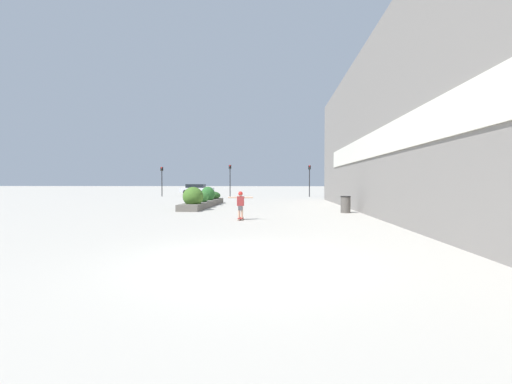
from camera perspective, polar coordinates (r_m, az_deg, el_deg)
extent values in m
plane|color=#ADA89E|center=(7.24, -2.25, -11.69)|extent=(300.00, 300.00, 0.00)
cube|color=gray|center=(18.75, 18.94, 10.16)|extent=(0.60, 31.88, 8.97)
cube|color=silver|center=(18.03, 18.30, 7.28)|extent=(0.06, 21.08, 1.20)
cube|color=#605B54|center=(24.18, -8.67, -1.92)|extent=(1.26, 9.22, 0.39)
ellipsoid|color=#3D6623|center=(20.88, -10.44, -0.75)|extent=(1.23, 1.19, 1.16)
ellipsoid|color=#33702D|center=(22.93, -9.25, -0.85)|extent=(1.09, 0.99, 0.83)
ellipsoid|color=#286028|center=(25.19, -8.03, -0.38)|extent=(1.01, 0.93, 1.12)
ellipsoid|color=#234C1E|center=(27.41, -7.38, -0.58)|extent=(1.37, 1.54, 0.67)
cube|color=maroon|center=(15.25, -2.60, -4.36)|extent=(0.21, 0.69, 0.01)
cylinder|color=beige|center=(15.50, -2.83, -4.48)|extent=(0.06, 0.05, 0.05)
cylinder|color=beige|center=(15.49, -2.16, -4.48)|extent=(0.06, 0.05, 0.05)
cylinder|color=beige|center=(15.03, -3.04, -4.67)|extent=(0.06, 0.05, 0.05)
cylinder|color=beige|center=(15.01, -2.36, -4.68)|extent=(0.06, 0.05, 0.05)
cylinder|color=tan|center=(15.23, -2.84, -3.33)|extent=(0.10, 0.10, 0.54)
cylinder|color=tan|center=(15.22, -2.36, -3.33)|extent=(0.10, 0.10, 0.54)
cube|color=#4C4C51|center=(15.21, -2.60, -2.68)|extent=(0.19, 0.16, 0.19)
cube|color=maroon|center=(15.19, -2.60, -1.52)|extent=(0.31, 0.15, 0.42)
cylinder|color=tan|center=(15.22, -3.92, -0.91)|extent=(0.40, 0.07, 0.07)
cylinder|color=tan|center=(15.15, -1.28, -0.92)|extent=(0.40, 0.07, 0.07)
sphere|color=tan|center=(15.18, -2.60, -0.39)|extent=(0.18, 0.18, 0.18)
sphere|color=red|center=(15.17, -2.60, -0.27)|extent=(0.20, 0.20, 0.20)
cylinder|color=#514C47|center=(19.38, 14.70, -2.10)|extent=(0.53, 0.53, 0.87)
cylinder|color=black|center=(19.36, 14.71, -0.74)|extent=(0.55, 0.55, 0.05)
cube|color=silver|center=(49.13, -9.80, 0.35)|extent=(4.60, 1.92, 0.60)
cube|color=black|center=(49.16, -10.01, 1.00)|extent=(2.53, 1.69, 0.51)
cylinder|color=black|center=(49.72, -7.96, 0.02)|extent=(0.65, 0.22, 0.65)
cylinder|color=black|center=(47.93, -8.40, -0.04)|extent=(0.65, 0.22, 0.65)
cylinder|color=black|center=(50.37, -11.14, 0.03)|extent=(0.65, 0.22, 0.65)
cylinder|color=black|center=(48.60, -11.69, -0.03)|extent=(0.65, 0.22, 0.65)
cube|color=silver|center=(48.90, 17.43, 0.37)|extent=(3.81, 1.75, 0.67)
cube|color=black|center=(48.86, 17.26, 1.12)|extent=(2.10, 1.54, 0.59)
cylinder|color=black|center=(50.01, 18.51, 0.01)|extent=(0.72, 0.22, 0.72)
cylinder|color=black|center=(48.40, 19.02, -0.05)|extent=(0.72, 0.22, 0.72)
cylinder|color=black|center=(49.46, 15.86, 0.01)|extent=(0.72, 0.22, 0.72)
cylinder|color=black|center=(47.83, 16.29, -0.04)|extent=(0.72, 0.22, 0.72)
cylinder|color=black|center=(40.85, -4.35, 1.56)|extent=(0.11, 0.11, 3.30)
cube|color=black|center=(40.89, -4.35, 4.19)|extent=(0.28, 0.20, 0.45)
sphere|color=red|center=(40.78, -4.38, 4.41)|extent=(0.15, 0.15, 0.15)
sphere|color=#2D2823|center=(40.77, -4.38, 4.20)|extent=(0.15, 0.15, 0.15)
sphere|color=#2D2823|center=(40.76, -4.38, 3.99)|extent=(0.15, 0.15, 0.15)
cylinder|color=black|center=(40.32, 8.90, 1.48)|extent=(0.11, 0.11, 3.20)
cube|color=black|center=(40.36, 8.91, 4.07)|extent=(0.28, 0.20, 0.45)
sphere|color=red|center=(40.25, 8.92, 4.29)|extent=(0.15, 0.15, 0.15)
sphere|color=#2D2823|center=(40.24, 8.92, 4.08)|extent=(0.15, 0.15, 0.15)
sphere|color=#2D2823|center=(40.23, 8.92, 3.87)|extent=(0.15, 0.15, 0.15)
cylinder|color=black|center=(42.52, -15.41, 1.35)|extent=(0.11, 0.11, 3.06)
cube|color=black|center=(42.55, -15.43, 3.72)|extent=(0.28, 0.20, 0.45)
sphere|color=red|center=(42.44, -15.48, 3.92)|extent=(0.15, 0.15, 0.15)
sphere|color=#2D2823|center=(42.44, -15.48, 3.72)|extent=(0.15, 0.15, 0.15)
sphere|color=#2D2823|center=(42.43, -15.48, 3.52)|extent=(0.15, 0.15, 0.15)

